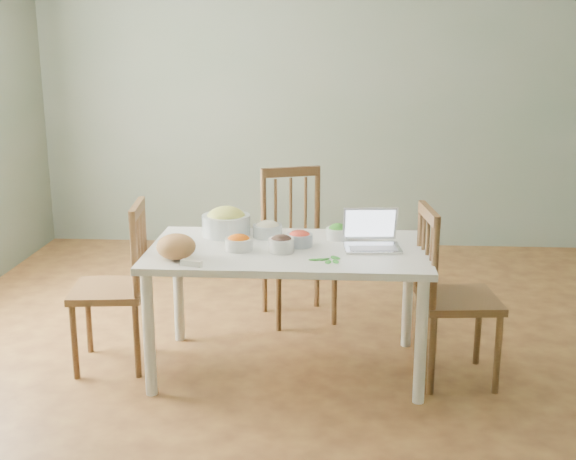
# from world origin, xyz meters

# --- Properties ---
(floor) EXTENTS (5.00, 5.00, 0.00)m
(floor) POSITION_xyz_m (0.00, 0.00, 0.00)
(floor) COLOR #492A18
(floor) RESTS_ON ground
(wall_back) EXTENTS (5.00, 0.00, 2.70)m
(wall_back) POSITION_xyz_m (0.00, 2.50, 1.35)
(wall_back) COLOR gray
(wall_back) RESTS_ON ground
(wall_front) EXTENTS (5.00, 0.00, 2.70)m
(wall_front) POSITION_xyz_m (0.00, -2.50, 1.35)
(wall_front) COLOR gray
(wall_front) RESTS_ON ground
(dining_table) EXTENTS (1.50, 0.84, 0.70)m
(dining_table) POSITION_xyz_m (-0.17, -0.13, 0.35)
(dining_table) COLOR white
(dining_table) RESTS_ON floor
(chair_far) EXTENTS (0.55, 0.54, 0.98)m
(chair_far) POSITION_xyz_m (-0.15, 0.65, 0.49)
(chair_far) COLOR #4A2F19
(chair_far) RESTS_ON floor
(chair_left) EXTENTS (0.44, 0.45, 0.93)m
(chair_left) POSITION_xyz_m (-1.16, -0.14, 0.47)
(chair_left) COLOR #4A2F19
(chair_left) RESTS_ON floor
(chair_right) EXTENTS (0.44, 0.46, 0.95)m
(chair_right) POSITION_xyz_m (0.75, -0.19, 0.48)
(chair_right) COLOR #4A2F19
(chair_right) RESTS_ON floor
(bread_boule) EXTENTS (0.26, 0.26, 0.13)m
(bread_boule) POSITION_xyz_m (-0.72, -0.37, 0.77)
(bread_boule) COLOR #A47241
(bread_boule) RESTS_ON dining_table
(butter_stick) EXTENTS (0.11, 0.06, 0.03)m
(butter_stick) POSITION_xyz_m (-0.62, -0.48, 0.72)
(butter_stick) COLOR silver
(butter_stick) RESTS_ON dining_table
(bowl_squash) EXTENTS (0.33, 0.33, 0.16)m
(bowl_squash) POSITION_xyz_m (-0.54, 0.12, 0.78)
(bowl_squash) COLOR #F4E251
(bowl_squash) RESTS_ON dining_table
(bowl_carrot) EXTENTS (0.19, 0.19, 0.08)m
(bowl_carrot) POSITION_xyz_m (-0.43, -0.18, 0.74)
(bowl_carrot) COLOR #C73F01
(bowl_carrot) RESTS_ON dining_table
(bowl_onion) EXTENTS (0.21, 0.21, 0.09)m
(bowl_onion) POSITION_xyz_m (-0.30, 0.10, 0.75)
(bowl_onion) COLOR beige
(bowl_onion) RESTS_ON dining_table
(bowl_mushroom) EXTENTS (0.15, 0.15, 0.09)m
(bowl_mushroom) POSITION_xyz_m (-0.20, -0.20, 0.75)
(bowl_mushroom) COLOR black
(bowl_mushroom) RESTS_ON dining_table
(bowl_redpep) EXTENTS (0.16, 0.16, 0.08)m
(bowl_redpep) POSITION_xyz_m (-0.11, -0.08, 0.74)
(bowl_redpep) COLOR red
(bowl_redpep) RESTS_ON dining_table
(bowl_broccoli) EXTENTS (0.15, 0.15, 0.08)m
(bowl_broccoli) POSITION_xyz_m (0.10, 0.08, 0.74)
(bowl_broccoli) COLOR #226022
(bowl_broccoli) RESTS_ON dining_table
(flatbread) EXTENTS (0.24, 0.24, 0.02)m
(flatbread) POSITION_xyz_m (0.18, 0.18, 0.71)
(flatbread) COLOR beige
(flatbread) RESTS_ON dining_table
(basil_bunch) EXTENTS (0.19, 0.19, 0.02)m
(basil_bunch) POSITION_xyz_m (0.03, -0.34, 0.71)
(basil_bunch) COLOR #26641D
(basil_bunch) RESTS_ON dining_table
(laptop) EXTENTS (0.32, 0.29, 0.20)m
(laptop) POSITION_xyz_m (0.29, -0.12, 0.80)
(laptop) COLOR silver
(laptop) RESTS_ON dining_table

